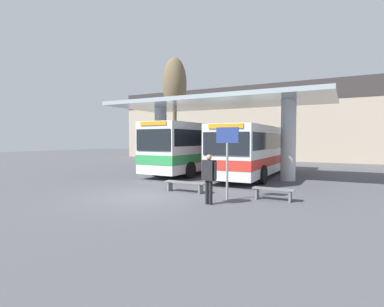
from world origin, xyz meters
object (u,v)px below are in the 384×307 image
transit_bus_center_bay (257,149)px  info_sign_platform (227,148)px  poplar_tree_behind_left (175,86)px  transit_bus_left_bay (196,146)px  waiting_bench_mid_platform (185,184)px  waiting_bench_near_pillar (273,192)px  pedestrian_waiting (209,174)px

transit_bus_center_bay → info_sign_platform: bearing=97.5°
info_sign_platform → poplar_tree_behind_left: size_ratio=0.27×
transit_bus_left_bay → transit_bus_center_bay: (4.38, -0.00, -0.14)m
waiting_bench_mid_platform → info_sign_platform: info_sign_platform is taller
waiting_bench_mid_platform → info_sign_platform: 2.93m
transit_bus_center_bay → waiting_bench_near_pillar: 8.00m
transit_bus_left_bay → waiting_bench_mid_platform: bearing=115.1°
pedestrian_waiting → poplar_tree_behind_left: (-10.95, 15.94, 6.60)m
waiting_bench_near_pillar → waiting_bench_mid_platform: same height
info_sign_platform → pedestrian_waiting: 1.42m
transit_bus_center_bay → waiting_bench_mid_platform: 7.64m
waiting_bench_mid_platform → transit_bus_center_bay: bearing=80.6°
transit_bus_left_bay → info_sign_platform: 9.83m
transit_bus_left_bay → waiting_bench_near_pillar: bearing=135.6°
info_sign_platform → transit_bus_center_bay: bearing=97.4°
transit_bus_center_bay → waiting_bench_mid_platform: size_ratio=5.75×
transit_bus_center_bay → poplar_tree_behind_left: poplar_tree_behind_left is taller
transit_bus_center_bay → pedestrian_waiting: bearing=94.9°
pedestrian_waiting → waiting_bench_near_pillar: bearing=56.2°
transit_bus_left_bay → waiting_bench_mid_platform: transit_bus_left_bay is taller
transit_bus_left_bay → info_sign_platform: transit_bus_left_bay is taller
waiting_bench_near_pillar → waiting_bench_mid_platform: bearing=180.0°
waiting_bench_mid_platform → pedestrian_waiting: (1.99, -1.83, 0.75)m
waiting_bench_near_pillar → poplar_tree_behind_left: size_ratio=0.15×
transit_bus_left_bay → waiting_bench_near_pillar: size_ratio=6.53×
poplar_tree_behind_left → info_sign_platform: bearing=-52.9°
transit_bus_left_bay → transit_bus_center_bay: bearing=-178.0°
waiting_bench_mid_platform → poplar_tree_behind_left: bearing=122.4°
transit_bus_left_bay → poplar_tree_behind_left: (-5.80, 6.70, 5.82)m
info_sign_platform → transit_bus_left_bay: bearing=123.6°
pedestrian_waiting → waiting_bench_mid_platform: bearing=149.8°
transit_bus_center_bay → info_sign_platform: (1.06, -8.18, 0.26)m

